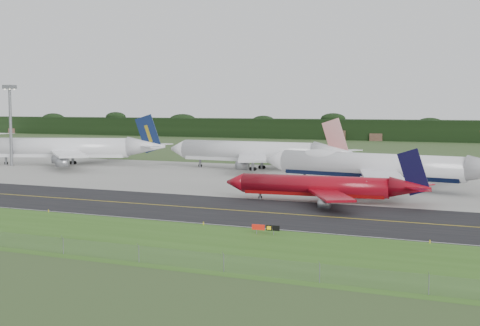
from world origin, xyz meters
name	(u,v)px	position (x,y,z in m)	size (l,w,h in m)	color
ground	(246,208)	(0.00, 0.00, 0.00)	(600.00, 600.00, 0.00)	#314B23
grass_verge	(152,240)	(0.00, -35.00, 0.01)	(400.00, 30.00, 0.01)	#31591A
taxiway	(238,210)	(0.00, -4.00, 0.01)	(400.00, 32.00, 0.02)	black
apron	(323,181)	(0.00, 51.00, 0.01)	(400.00, 78.00, 0.01)	gray
taxiway_centreline	(238,210)	(0.00, -4.00, 0.03)	(400.00, 0.40, 0.00)	gold
taxiway_edge_line	(201,223)	(0.00, -19.50, 0.03)	(400.00, 0.25, 0.00)	silver
perimeter_fence	(100,250)	(0.00, -48.00, 1.10)	(320.00, 0.10, 320.00)	slate
horizon_treeline	(439,132)	(0.00, 273.76, 5.47)	(700.00, 25.00, 12.00)	black
jet_ba_747	(379,166)	(17.15, 40.21, 5.50)	(64.23, 52.72, 16.16)	silver
jet_red_737	(325,187)	(11.92, 13.63, 3.22)	(43.20, 35.12, 11.66)	maroon
jet_navy_gold	(69,148)	(-92.72, 62.25, 5.68)	(65.11, 55.10, 17.30)	white
jet_star_tail	(257,152)	(-28.56, 73.46, 5.49)	(62.37, 52.29, 16.48)	silver
floodlight_mast	(10,110)	(-109.07, 52.89, 18.56)	(3.34, 3.34, 26.94)	slate
taxiway_sign	(266,228)	(13.74, -23.99, 1.05)	(4.46, 0.60, 1.49)	slate
edge_marker_left	(49,211)	(-31.69, -20.50, 0.25)	(0.16, 0.16, 0.50)	yellow
edge_marker_center	(203,223)	(1.08, -20.50, 0.25)	(0.16, 0.16, 0.50)	yellow
edge_marker_right	(430,242)	(38.12, -20.50, 0.25)	(0.16, 0.16, 0.50)	yellow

